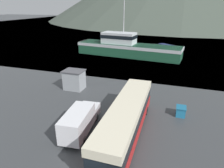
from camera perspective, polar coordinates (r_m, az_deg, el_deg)
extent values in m
plane|color=slate|center=(149.10, 17.24, 16.54)|extent=(240.00, 240.00, 0.00)
cube|color=red|center=(18.27, 4.07, -12.17)|extent=(2.60, 12.53, 0.96)
cube|color=black|center=(17.71, 4.16, -9.40)|extent=(2.54, 12.28, 1.10)
cube|color=beige|center=(17.27, 4.24, -6.86)|extent=(2.60, 12.53, 0.69)
cube|color=black|center=(23.29, 7.88, -2.12)|extent=(2.20, 0.08, 1.49)
cylinder|color=black|center=(22.38, 4.03, -6.75)|extent=(0.31, 0.90, 0.90)
cylinder|color=black|center=(22.05, 9.62, -7.51)|extent=(0.31, 0.90, 0.90)
cylinder|color=black|center=(15.56, -4.42, -21.55)|extent=(0.31, 0.90, 0.90)
cube|color=silver|center=(18.33, -9.81, -10.77)|extent=(2.32, 4.51, 2.00)
cube|color=silver|center=(21.04, -6.55, -7.44)|extent=(2.09, 2.04, 1.10)
cube|color=black|center=(19.86, -7.52, -6.40)|extent=(1.63, 0.21, 0.70)
cylinder|color=black|center=(21.38, -8.88, -8.76)|extent=(0.29, 0.72, 0.70)
cylinder|color=black|center=(20.87, -4.47, -9.36)|extent=(0.29, 0.72, 0.70)
cylinder|color=black|center=(18.47, -13.32, -14.56)|extent=(0.29, 0.72, 0.70)
cylinder|color=black|center=(17.87, -8.22, -15.53)|extent=(0.29, 0.72, 0.70)
cube|color=#1E5138|center=(46.90, 4.64, 9.65)|extent=(24.16, 7.77, 2.69)
cube|color=silver|center=(46.70, 4.68, 10.86)|extent=(24.40, 7.85, 0.67)
cube|color=silver|center=(47.28, 1.97, 13.01)|extent=(7.95, 4.47, 2.51)
cube|color=black|center=(47.23, 1.98, 13.46)|extent=(8.11, 4.59, 0.75)
cylinder|color=#B2B2B7|center=(46.38, 3.42, 18.58)|extent=(0.20, 0.20, 6.77)
cube|color=teal|center=(22.71, 19.04, -7.49)|extent=(0.94, 1.10, 0.95)
cube|color=#1A5F86|center=(22.46, 19.20, -6.31)|extent=(1.03, 1.21, 0.11)
cube|color=#93999E|center=(28.34, -10.73, 1.10)|extent=(2.58, 2.06, 2.60)
cube|color=#4C4C51|center=(27.90, -10.92, 3.71)|extent=(2.84, 2.27, 0.12)
cube|color=#19234C|center=(57.25, 15.70, 10.23)|extent=(5.74, 5.37, 0.94)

